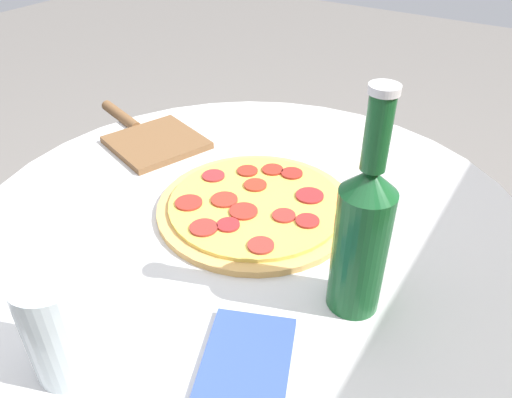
{
  "coord_description": "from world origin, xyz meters",
  "views": [
    {
      "loc": [
        0.49,
        0.33,
        1.14
      ],
      "look_at": [
        -0.02,
        0.0,
        0.72
      ],
      "focal_mm": 35.0,
      "sensor_mm": 36.0,
      "label": 1
    }
  ],
  "objects_px": {
    "pizza": "(256,206)",
    "drinking_glass": "(60,325)",
    "beer_bottle": "(362,234)",
    "pizza_paddle": "(149,137)"
  },
  "relations": [
    {
      "from": "beer_bottle",
      "to": "pizza_paddle",
      "type": "bearing_deg",
      "value": -109.68
    },
    {
      "from": "beer_bottle",
      "to": "pizza_paddle",
      "type": "distance_m",
      "value": 0.53
    },
    {
      "from": "pizza",
      "to": "drinking_glass",
      "type": "relative_size",
      "value": 2.41
    },
    {
      "from": "pizza",
      "to": "beer_bottle",
      "type": "xyz_separation_m",
      "value": [
        0.09,
        0.2,
        0.1
      ]
    },
    {
      "from": "beer_bottle",
      "to": "drinking_glass",
      "type": "xyz_separation_m",
      "value": [
        0.24,
        -0.21,
        -0.04
      ]
    },
    {
      "from": "pizza_paddle",
      "to": "pizza",
      "type": "bearing_deg",
      "value": -176.96
    },
    {
      "from": "beer_bottle",
      "to": "drinking_glass",
      "type": "relative_size",
      "value": 2.22
    },
    {
      "from": "drinking_glass",
      "to": "beer_bottle",
      "type": "bearing_deg",
      "value": 139.19
    },
    {
      "from": "pizza",
      "to": "drinking_glass",
      "type": "xyz_separation_m",
      "value": [
        0.34,
        -0.01,
        0.05
      ]
    },
    {
      "from": "drinking_glass",
      "to": "pizza_paddle",
      "type": "bearing_deg",
      "value": -146.23
    }
  ]
}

